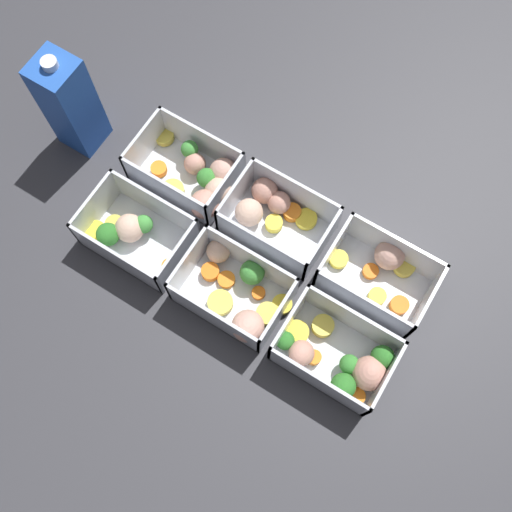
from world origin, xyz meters
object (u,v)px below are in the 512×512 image
(container_near_right, at_px, (340,359))
(juice_carton, at_px, (70,104))
(container_far_left, at_px, (198,177))
(container_far_center, at_px, (272,213))
(container_far_right, at_px, (381,272))
(container_near_left, at_px, (132,232))
(container_near_center, at_px, (238,293))

(container_near_right, xyz_separation_m, juice_carton, (-0.56, 0.11, 0.07))
(container_far_left, relative_size, container_far_center, 1.17)
(container_far_right, bearing_deg, container_near_left, -157.94)
(container_near_left, xyz_separation_m, juice_carton, (-0.18, 0.11, 0.07))
(container_near_center, relative_size, container_far_center, 1.08)
(container_near_center, distance_m, container_far_left, 0.21)
(container_near_center, distance_m, juice_carton, 0.40)
(container_near_left, xyz_separation_m, container_far_left, (0.04, 0.14, 0.00))
(container_far_center, height_order, juice_carton, juice_carton)
(container_near_center, height_order, container_far_right, same)
(container_near_left, xyz_separation_m, container_near_center, (0.20, 0.00, -0.00))
(juice_carton, bearing_deg, container_far_right, 3.84)
(container_near_center, distance_m, container_near_right, 0.18)
(container_near_right, height_order, container_far_right, same)
(container_near_left, height_order, container_far_left, same)
(container_near_left, height_order, container_near_center, same)
(container_far_center, bearing_deg, container_near_center, -80.32)
(container_far_left, bearing_deg, container_far_center, 3.64)
(container_near_center, height_order, juice_carton, juice_carton)
(container_far_left, bearing_deg, container_near_left, -104.67)
(container_far_center, height_order, container_far_right, same)
(container_near_left, relative_size, juice_carton, 0.87)
(container_far_left, xyz_separation_m, juice_carton, (-0.22, -0.03, 0.07))
(container_far_center, distance_m, container_far_right, 0.19)
(container_far_left, bearing_deg, container_near_right, -21.99)
(container_near_right, relative_size, container_far_left, 0.92)
(container_far_right, bearing_deg, juice_carton, -176.16)
(container_far_center, xyz_separation_m, juice_carton, (-0.36, -0.03, 0.07))
(container_near_center, relative_size, container_far_left, 0.92)
(container_near_center, height_order, container_far_left, same)
(container_near_right, bearing_deg, container_far_left, 158.01)
(container_near_left, distance_m, container_far_right, 0.40)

